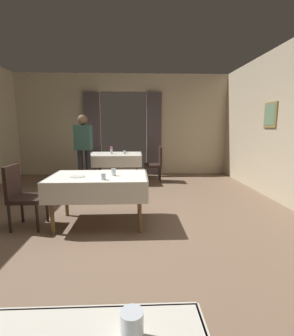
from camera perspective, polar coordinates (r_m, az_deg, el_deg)
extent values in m
plane|color=#7A604C|center=(3.70, -8.50, -13.83)|extent=(10.08, 10.08, 0.00)
cube|color=#997F4C|center=(5.68, 26.87, 11.01)|extent=(0.03, 0.45, 0.51)
cube|color=#668C66|center=(5.68, 26.73, 11.03)|extent=(0.01, 0.37, 0.42)
cube|color=beige|center=(7.93, -19.89, 9.38)|extent=(2.50, 0.12, 3.00)
cube|color=beige|center=(7.73, 9.33, 9.83)|extent=(2.50, 0.12, 3.00)
cube|color=beige|center=(7.69, -5.63, 19.27)|extent=(1.40, 0.12, 0.50)
cube|color=#4C4247|center=(7.55, -12.54, 7.63)|extent=(0.44, 0.14, 2.45)
cube|color=#4C4247|center=(7.46, 1.65, 7.83)|extent=(0.44, 0.14, 2.45)
cylinder|color=brown|center=(3.62, -21.36, -8.98)|extent=(0.06, 0.06, 0.71)
cylinder|color=brown|center=(3.43, -1.74, -9.34)|extent=(0.06, 0.06, 0.71)
cylinder|color=brown|center=(4.26, -18.33, -6.01)|extent=(0.06, 0.06, 0.71)
cylinder|color=brown|center=(4.10, -1.87, -6.12)|extent=(0.06, 0.06, 0.71)
cube|color=brown|center=(3.71, -11.16, -2.10)|extent=(1.36, 0.86, 0.03)
cube|color=silver|center=(3.70, -11.17, -1.80)|extent=(1.42, 0.92, 0.01)
cube|color=silver|center=(3.30, -12.28, -5.87)|extent=(1.42, 0.02, 0.30)
cube|color=silver|center=(4.18, -10.16, -2.47)|extent=(1.42, 0.02, 0.30)
cube|color=silver|center=(3.91, -21.47, -3.87)|extent=(0.02, 0.92, 0.30)
cube|color=silver|center=(3.70, -0.12, -3.93)|extent=(0.02, 0.92, 0.30)
cylinder|color=brown|center=(6.28, -12.84, -0.76)|extent=(0.06, 0.06, 0.71)
cylinder|color=brown|center=(6.17, -2.31, -0.70)|extent=(0.06, 0.06, 0.71)
cylinder|color=brown|center=(7.07, -11.67, 0.45)|extent=(0.06, 0.06, 0.71)
cylinder|color=brown|center=(6.98, -2.33, 0.52)|extent=(0.06, 0.06, 0.71)
cube|color=brown|center=(6.55, -7.37, 3.11)|extent=(1.31, 0.98, 0.03)
cube|color=silver|center=(6.54, -7.38, 3.28)|extent=(1.37, 1.04, 0.01)
cube|color=silver|center=(6.05, -7.76, 1.44)|extent=(1.37, 0.02, 0.28)
cube|color=silver|center=(7.07, -7.00, 2.66)|extent=(1.37, 0.02, 0.28)
cube|color=silver|center=(6.65, -13.23, 2.02)|extent=(0.02, 1.04, 0.28)
cube|color=silver|center=(6.54, -1.37, 2.15)|extent=(0.02, 1.04, 0.28)
cylinder|color=black|center=(4.14, -22.29, -8.81)|extent=(0.04, 0.04, 0.42)
cylinder|color=black|center=(3.80, -24.23, -10.57)|extent=(0.04, 0.04, 0.42)
cylinder|color=black|center=(4.28, -27.13, -8.55)|extent=(0.04, 0.04, 0.42)
cylinder|color=black|center=(3.96, -29.42, -10.20)|extent=(0.04, 0.04, 0.42)
cube|color=black|center=(3.98, -26.01, -6.43)|extent=(0.44, 0.44, 0.06)
cube|color=black|center=(4.00, -28.91, -2.80)|extent=(0.05, 0.42, 0.48)
cylinder|color=black|center=(6.39, -0.24, -1.66)|extent=(0.04, 0.04, 0.42)
cylinder|color=black|center=(6.76, -0.37, -1.02)|extent=(0.04, 0.04, 0.42)
cylinder|color=black|center=(6.41, 3.16, -1.62)|extent=(0.04, 0.04, 0.42)
cylinder|color=black|center=(6.78, 2.84, -0.99)|extent=(0.04, 0.04, 0.42)
cube|color=black|center=(6.54, 1.36, 0.62)|extent=(0.44, 0.44, 0.06)
cube|color=black|center=(6.52, 3.12, 2.84)|extent=(0.05, 0.42, 0.48)
cylinder|color=silver|center=(0.99, -3.53, -33.02)|extent=(0.08, 0.08, 0.11)
cylinder|color=silver|center=(3.64, -7.81, -0.97)|extent=(0.07, 0.07, 0.11)
cylinder|color=white|center=(3.68, -16.00, -1.89)|extent=(0.22, 0.22, 0.01)
cylinder|color=silver|center=(3.38, -10.15, -2.02)|extent=(0.07, 0.07, 0.09)
cylinder|color=silver|center=(6.50, -8.29, 3.88)|extent=(0.06, 0.06, 0.14)
sphere|color=#D84C8C|center=(6.49, -8.31, 4.76)|extent=(0.07, 0.07, 0.07)
cylinder|color=white|center=(6.78, -5.25, 3.64)|extent=(0.20, 0.20, 0.01)
cylinder|color=silver|center=(6.43, -5.28, 3.67)|extent=(0.07, 0.07, 0.09)
cylinder|color=black|center=(5.68, -13.49, -0.65)|extent=(0.12, 0.12, 0.95)
cylinder|color=black|center=(5.74, -15.20, -0.62)|extent=(0.12, 0.12, 0.95)
cube|color=#33594C|center=(5.63, -14.67, 6.90)|extent=(0.38, 0.26, 0.55)
sphere|color=brown|center=(5.62, -14.84, 10.82)|extent=(0.22, 0.22, 0.22)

